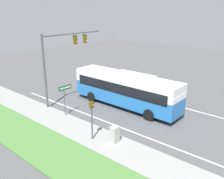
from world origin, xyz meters
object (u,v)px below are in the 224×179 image
at_px(street_sign, 65,95).
at_px(pedestrian_signal, 92,114).
at_px(bus, 126,88).
at_px(utility_cabinet, 115,134).
at_px(signal_gantry, 62,53).

bearing_deg(street_sign, pedestrian_signal, -107.04).
bearing_deg(bus, utility_cabinet, -148.60).
distance_m(pedestrian_signal, street_sign, 5.01).
xyz_separation_m(bus, signal_gantry, (-3.06, 5.42, 3.18)).
distance_m(bus, signal_gantry, 6.99).
relative_size(signal_gantry, utility_cabinet, 6.12).
relative_size(signal_gantry, street_sign, 2.53).
relative_size(pedestrian_signal, street_sign, 1.04).
height_order(bus, signal_gantry, signal_gantry).
bearing_deg(pedestrian_signal, bus, 17.77).
relative_size(pedestrian_signal, utility_cabinet, 2.52).
distance_m(signal_gantry, utility_cabinet, 10.49).
height_order(bus, pedestrian_signal, bus).
bearing_deg(street_sign, signal_gantry, 51.66).
xyz_separation_m(signal_gantry, pedestrian_signal, (-3.68, -7.58, -3.00)).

